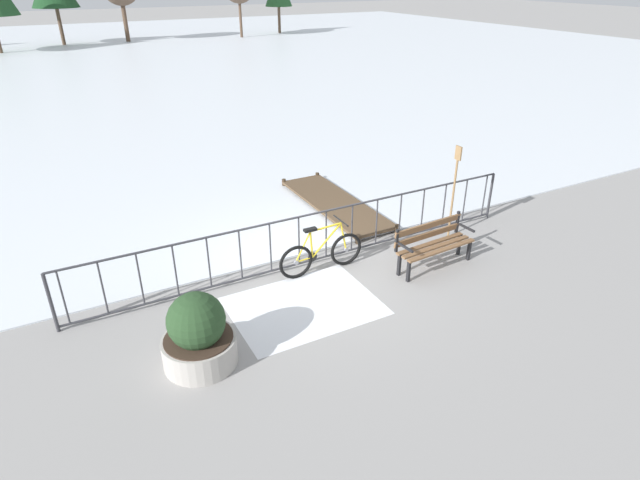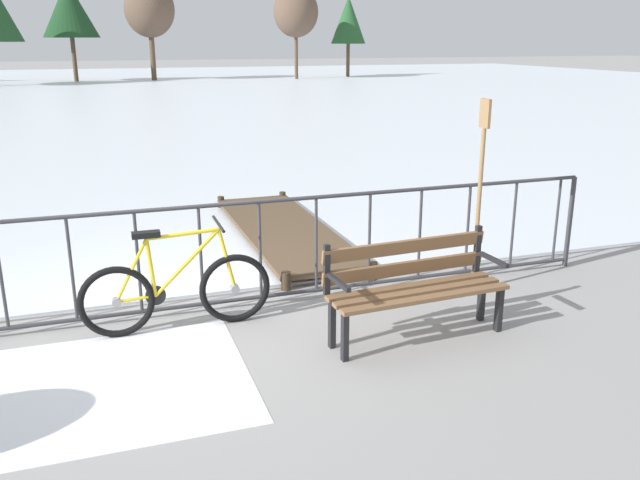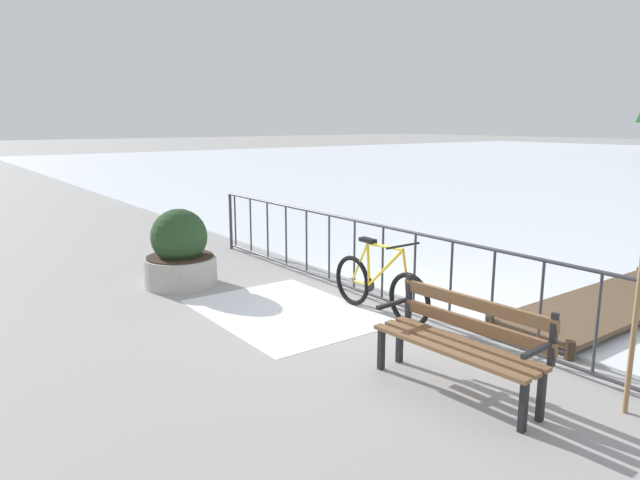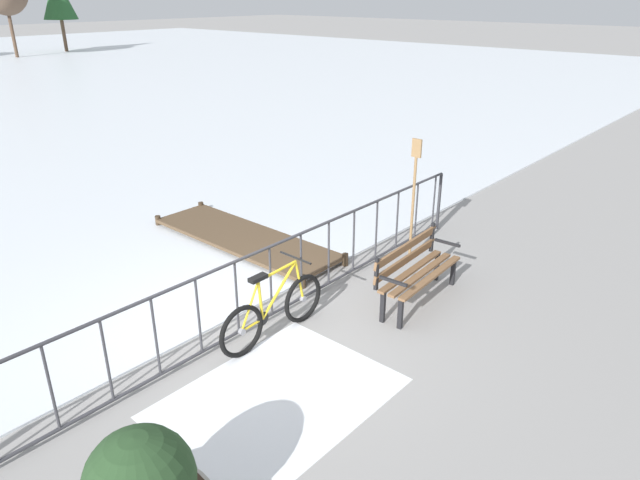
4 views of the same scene
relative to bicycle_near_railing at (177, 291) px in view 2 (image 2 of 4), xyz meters
The scene contains 12 objects.
ground_plane 0.49m from the bicycle_near_railing, 91.46° to the left, with size 160.00×160.00×0.00m, color gray.
frozen_pond 28.73m from the bicycle_near_railing, 90.02° to the left, with size 80.00×56.00×0.03m, color silver.
snow_patch 1.24m from the bicycle_near_railing, 132.55° to the right, with size 2.43×1.82×0.01m, color white.
railing_fence 0.38m from the bicycle_near_railing, 91.46° to the left, with size 9.06×0.06×1.07m.
bicycle_near_railing is the anchor object (origin of this frame).
park_bench 2.11m from the bicycle_near_railing, 21.99° to the right, with size 1.63×0.58×0.89m.
oar_upright 3.15m from the bicycle_near_railing, ahead, with size 0.04×0.16×1.98m.
wooden_dock 2.99m from the bicycle_near_railing, 55.38° to the left, with size 1.10×3.74×0.20m.
tree_west_mid 38.49m from the bicycle_near_railing, 84.94° to the left, with size 3.03×3.03×5.92m.
tree_centre 38.88m from the bicycle_near_railing, 71.50° to the left, with size 2.84×2.84×5.72m.
tree_far_east 41.78m from the bicycle_near_railing, 66.73° to the left, with size 2.34×2.34×5.28m.
tree_extra 38.59m from the bicycle_near_railing, 91.85° to the left, with size 3.27×3.27×5.85m.
Camera 2 is at (-0.57, -5.99, 2.54)m, focal length 37.20 mm.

